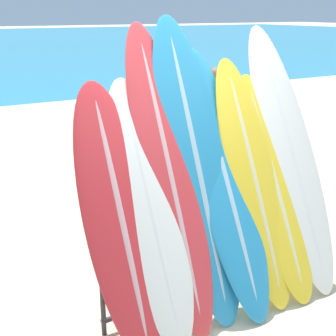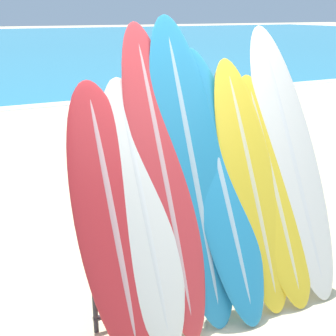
{
  "view_description": "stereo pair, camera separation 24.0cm",
  "coord_description": "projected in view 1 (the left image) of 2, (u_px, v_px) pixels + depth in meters",
  "views": [
    {
      "loc": [
        -2.14,
        -2.66,
        2.43
      ],
      "look_at": [
        -0.01,
        1.06,
        0.98
      ],
      "focal_mm": 50.0,
      "sensor_mm": 36.0,
      "label": 1
    },
    {
      "loc": [
        -1.93,
        -2.78,
        2.43
      ],
      "look_at": [
        -0.01,
        1.06,
        0.98
      ],
      "focal_mm": 50.0,
      "sensor_mm": 36.0,
      "label": 2
    }
  ],
  "objects": [
    {
      "name": "person_near_water",
      "position": [
        214.0,
        128.0,
        6.16
      ],
      "size": [
        0.29,
        0.23,
        1.75
      ],
      "rotation": [
        0.0,
        0.0,
        3.29
      ],
      "color": "#846047",
      "rests_on": "ground_plane"
    },
    {
      "name": "surfboard_slot_7",
      "position": [
        291.0,
        156.0,
        4.31
      ],
      "size": [
        0.57,
        1.26,
        2.31
      ],
      "color": "silver",
      "rests_on": "ground_plane"
    },
    {
      "name": "surfboard_slot_3",
      "position": [
        197.0,
        168.0,
        3.81
      ],
      "size": [
        0.58,
        1.09,
        2.41
      ],
      "color": "teal",
      "rests_on": "ground_plane"
    },
    {
      "name": "surfboard_slot_6",
      "position": [
        275.0,
        186.0,
        4.16
      ],
      "size": [
        0.52,
        1.04,
        1.89
      ],
      "color": "yellow",
      "rests_on": "ground_plane"
    },
    {
      "name": "surfboard_slot_2",
      "position": [
        169.0,
        177.0,
        3.69
      ],
      "size": [
        0.5,
        1.16,
        2.36
      ],
      "color": "red",
      "rests_on": "ground_plane"
    },
    {
      "name": "surfboard_slot_1",
      "position": [
        150.0,
        211.0,
        3.56
      ],
      "size": [
        0.53,
        1.04,
        1.95
      ],
      "color": "silver",
      "rests_on": "ground_plane"
    },
    {
      "name": "surfboard_slot_5",
      "position": [
        253.0,
        181.0,
        4.05
      ],
      "size": [
        0.51,
        1.04,
        2.05
      ],
      "color": "yellow",
      "rests_on": "ground_plane"
    },
    {
      "name": "surfboard_slot_0",
      "position": [
        120.0,
        218.0,
        3.45
      ],
      "size": [
        0.57,
        1.01,
        1.94
      ],
      "color": "red",
      "rests_on": "ground_plane"
    },
    {
      "name": "surfboard_slot_4",
      "position": [
        225.0,
        181.0,
        3.93
      ],
      "size": [
        0.54,
        1.21,
        2.14
      ],
      "color": "teal",
      "rests_on": "ground_plane"
    },
    {
      "name": "surfboard_rack",
      "position": [
        214.0,
        245.0,
        4.02
      ],
      "size": [
        2.12,
        0.04,
        0.95
      ],
      "color": "#28282D",
      "rests_on": "ground_plane"
    },
    {
      "name": "ground_plane",
      "position": [
        231.0,
        311.0,
        3.97
      ],
      "size": [
        160.0,
        160.0,
        0.0
      ],
      "primitive_type": "plane",
      "color": "beige"
    }
  ]
}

